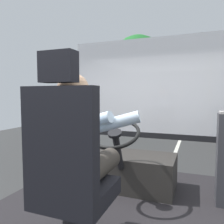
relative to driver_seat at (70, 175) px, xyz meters
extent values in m
cube|color=#323232|center=(0.14, 9.25, -1.38)|extent=(18.00, 44.00, 0.05)
cube|color=silver|center=(0.14, 9.25, -1.35)|extent=(0.12, 39.60, 0.00)
cube|color=black|center=(0.00, 0.09, -0.15)|extent=(0.48, 0.48, 0.12)
cube|color=black|center=(0.00, -0.10, 0.24)|extent=(0.48, 0.10, 0.66)
cube|color=black|center=(0.00, -0.10, 0.68)|extent=(0.22, 0.10, 0.18)
cylinder|color=#332D28|center=(0.09, 0.24, -0.01)|extent=(0.17, 0.50, 0.17)
cylinder|color=#332D28|center=(-0.09, 0.24, -0.01)|extent=(0.17, 0.50, 0.17)
cylinder|color=silver|center=(0.00, 0.06, 0.19)|extent=(0.30, 0.30, 0.55)
cube|color=navy|center=(0.00, 0.21, 0.25)|extent=(0.06, 0.01, 0.34)
sphere|color=tan|center=(0.00, 0.06, 0.55)|extent=(0.21, 0.21, 0.21)
cylinder|color=silver|center=(0.09, 0.33, 0.28)|extent=(0.58, 0.19, 0.24)
cylinder|color=silver|center=(-0.09, 0.33, 0.28)|extent=(0.58, 0.19, 0.24)
cube|color=#282623|center=(0.00, 1.31, -0.39)|extent=(1.10, 0.56, 0.40)
cylinder|color=black|center=(0.00, 0.93, -0.07)|extent=(0.07, 0.25, 0.44)
torus|color=black|center=(0.00, 0.84, 0.14)|extent=(0.51, 0.47, 0.25)
cylinder|color=black|center=(0.00, 0.84, 0.14)|extent=(0.14, 0.14, 0.09)
cube|color=silver|center=(0.14, 2.07, 0.66)|extent=(2.50, 0.01, 1.40)
cube|color=black|center=(0.14, 2.07, -0.08)|extent=(2.50, 0.08, 0.08)
cylinder|color=#4C3828|center=(-2.72, 12.21, 0.03)|extent=(0.31, 0.31, 2.77)
sphere|color=#23732D|center=(-2.72, 12.21, 2.49)|extent=(3.32, 3.32, 3.32)
camera|label=1|loc=(0.76, -1.20, 0.52)|focal=35.39mm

